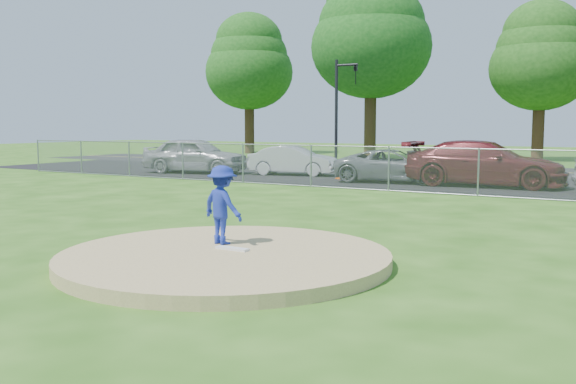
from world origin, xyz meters
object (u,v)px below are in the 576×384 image
traffic_signal_left (340,103)px  parked_car_white (293,160)px  pitcher (222,205)px  traffic_cone (341,170)px  tree_center (541,55)px  parked_car_silver (195,155)px  tree_left (371,32)px  tree_far_left (249,61)px  parked_car_gray (394,166)px  parked_car_darkred (484,163)px

traffic_signal_left → parked_car_white: traffic_signal_left is taller
pitcher → traffic_cone: size_ratio=1.80×
tree_center → parked_car_silver: size_ratio=2.02×
tree_left → traffic_cone: tree_left is taller
tree_left → traffic_signal_left: (2.24, -9.00, -4.88)m
tree_far_left → traffic_signal_left: (13.24, -11.00, -3.70)m
tree_far_left → parked_car_white: size_ratio=2.73×
tree_left → tree_center: bearing=16.7°
tree_far_left → pitcher: tree_far_left is taller
tree_center → parked_car_gray: tree_center is taller
parked_car_gray → tree_far_left: bearing=36.1°
tree_far_left → parked_car_white: tree_far_left is taller
tree_far_left → parked_car_gray: size_ratio=2.34×
tree_center → traffic_cone: (-4.55, -18.44, -6.08)m
tree_far_left → parked_car_gray: 26.72m
parked_car_silver → tree_left: bearing=-17.9°
tree_far_left → parked_car_gray: (18.91, -17.75, -6.41)m
tree_far_left → tree_left: 11.24m
traffic_signal_left → pitcher: 23.13m
tree_left → traffic_cone: size_ratio=16.47×
traffic_signal_left → parked_car_silver: bearing=-119.9°
tree_left → parked_car_white: size_ratio=3.18×
tree_left → traffic_signal_left: bearing=-76.0°
traffic_cone → parked_car_white: parked_car_white is taller
tree_far_left → parked_car_silver: bearing=-62.9°
tree_far_left → traffic_cone: size_ratio=14.12×
tree_center → parked_car_darkred: (1.33, -18.55, -5.63)m
parked_car_silver → pitcher: bearing=-151.1°
pitcher → parked_car_darkred: 14.92m
traffic_signal_left → traffic_cone: (3.22, -6.44, -2.97)m
traffic_signal_left → parked_car_darkred: size_ratio=0.98×
tree_left → parked_car_silver: size_ratio=2.57×
tree_center → traffic_signal_left: tree_center is taller
pitcher → parked_car_gray: 14.93m
parked_car_gray → parked_car_darkred: parked_car_darkred is taller
tree_center → parked_car_gray: (-2.09, -18.75, -5.82)m
parked_car_silver → parked_car_white: size_ratio=1.24×
traffic_signal_left → parked_car_gray: (5.68, -6.75, -2.71)m
parked_car_gray → traffic_cone: bearing=71.9°
tree_left → traffic_signal_left: size_ratio=2.24×
parked_car_white → tree_center: bearing=-33.6°
traffic_cone → parked_car_gray: (2.46, -0.32, 0.26)m
pitcher → traffic_cone: bearing=-58.1°
tree_center → pitcher: (0.54, -33.45, -5.59)m
tree_center → traffic_cone: size_ratio=12.94×
parked_car_silver → tree_far_left: bearing=15.6°
tree_center → traffic_cone: 19.94m
tree_left → parked_car_silver: 17.71m
traffic_signal_left → parked_car_silver: size_ratio=1.15×
tree_far_left → parked_car_silver: size_ratio=2.20×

